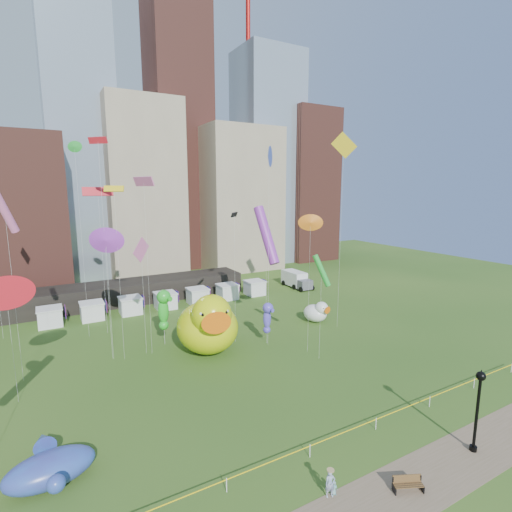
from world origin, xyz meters
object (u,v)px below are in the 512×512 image
whale_inflatable (50,467)px  lamppost (478,402)px  small_duck (316,312)px  woman (330,484)px  box_truck (296,279)px  seahorse_green (163,306)px  park_bench (408,483)px  big_duck (208,324)px  toddler (334,488)px  seahorse_purple (267,315)px

whale_inflatable → lamppost: 27.12m
small_duck → woman: 29.54m
lamppost → woman: 11.40m
whale_inflatable → box_truck: (39.69, 30.85, 0.41)m
small_duck → lamppost: lamppost is taller
seahorse_green → whale_inflatable: bearing=-146.8°
park_bench → box_truck: size_ratio=0.27×
big_duck → toddler: bearing=-82.0°
seahorse_green → whale_inflatable: seahorse_green is taller
small_duck → whale_inflatable: size_ratio=0.62×
big_duck → small_duck: (16.11, 2.06, -1.84)m
seahorse_purple → toddler: bearing=-116.2°
big_duck → woman: size_ratio=5.91×
small_duck → toddler: 29.37m
seahorse_purple → woman: (-8.28, -20.63, -2.50)m
big_duck → seahorse_green: (-3.47, 4.48, 1.28)m
big_duck → box_truck: big_duck is taller
small_duck → box_truck: small_duck is taller
woman → park_bench: bearing=-6.5°
box_truck → seahorse_green: bearing=-153.4°
big_duck → lamppost: big_duck is taller
park_bench → woman: size_ratio=1.11×
lamppost → woman: size_ratio=3.59×
big_duck → toddler: size_ratio=11.59×
big_duck → woman: 21.80m
park_bench → toddler: bearing=179.3°
seahorse_purple → woman: seahorse_purple is taller
park_bench → small_duck: bearing=87.1°
whale_inflatable → box_truck: box_truck is taller
park_bench → box_truck: bearing=87.5°
woman → toddler: bearing=17.4°
big_duck → lamppost: (9.38, -23.30, 0.38)m
seahorse_purple → lamppost: size_ratio=0.83×
big_duck → seahorse_purple: bearing=2.9°
woman → big_duck: bearing=103.3°
big_duck → seahorse_green: 5.81m
lamppost → woman: bearing=171.2°
big_duck → small_duck: bearing=18.6°
seahorse_green → park_bench: seahorse_green is taller
box_truck → park_bench: bearing=-117.3°
seahorse_green → box_truck: 31.18m
seahorse_purple → park_bench: 23.04m
small_duck → seahorse_purple: size_ratio=0.85×
small_duck → seahorse_green: seahorse_green is taller
big_duck → woman: (-1.56, -21.62, -2.34)m
park_bench → box_truck: (21.64, 41.81, 0.94)m
seahorse_green → toddler: size_ratio=7.69×
park_bench → toddler: park_bench is taller
lamppost → toddler: 11.21m
toddler → small_duck: bearing=67.3°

